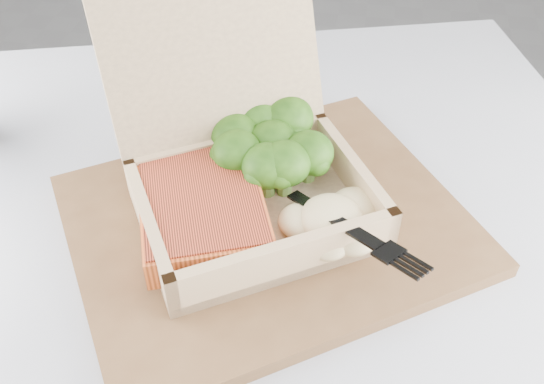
# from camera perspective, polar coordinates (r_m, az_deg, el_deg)

# --- Properties ---
(floor) EXTENTS (4.00, 4.00, 0.00)m
(floor) POSITION_cam_1_polar(r_m,az_deg,el_deg) (1.48, 5.31, -7.49)
(floor) COLOR gray
(floor) RESTS_ON ground
(cafe_table) EXTENTS (1.00, 1.00, 0.73)m
(cafe_table) POSITION_cam_1_polar(r_m,az_deg,el_deg) (0.69, -2.67, -16.81)
(cafe_table) COLOR black
(cafe_table) RESTS_ON floor
(serving_tray) EXTENTS (0.44, 0.42, 0.01)m
(serving_tray) POSITION_cam_1_polar(r_m,az_deg,el_deg) (0.55, -0.43, -2.98)
(serving_tray) COLOR brown
(serving_tray) RESTS_ON cafe_table
(takeout_container) EXTENTS (0.28, 0.29, 0.18)m
(takeout_container) POSITION_cam_1_polar(r_m,az_deg,el_deg) (0.54, -2.88, 3.20)
(takeout_container) COLOR tan
(takeout_container) RESTS_ON serving_tray
(salmon_fillet) EXTENTS (0.15, 0.17, 0.03)m
(salmon_fillet) POSITION_cam_1_polar(r_m,az_deg,el_deg) (0.52, -6.58, -1.55)
(salmon_fillet) COLOR orange
(salmon_fillet) RESTS_ON takeout_container
(broccoli_pile) EXTENTS (0.13, 0.13, 0.05)m
(broccoli_pile) POSITION_cam_1_polar(r_m,az_deg,el_deg) (0.57, 0.07, 4.12)
(broccoli_pile) COLOR #3C7419
(broccoli_pile) RESTS_ON takeout_container
(mashed_potatoes) EXTENTS (0.09, 0.08, 0.03)m
(mashed_potatoes) POSITION_cam_1_polar(r_m,az_deg,el_deg) (0.51, 5.62, -2.52)
(mashed_potatoes) COLOR beige
(mashed_potatoes) RESTS_ON takeout_container
(plastic_fork) EXTENTS (0.13, 0.11, 0.02)m
(plastic_fork) POSITION_cam_1_polar(r_m,az_deg,el_deg) (0.51, 4.29, -1.27)
(plastic_fork) COLOR black
(plastic_fork) RESTS_ON mashed_potatoes
(receipt) EXTENTS (0.10, 0.15, 0.00)m
(receipt) POSITION_cam_1_polar(r_m,az_deg,el_deg) (0.70, 1.73, 7.60)
(receipt) COLOR white
(receipt) RESTS_ON cafe_table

